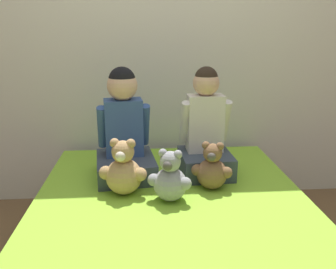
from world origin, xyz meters
name	(u,v)px	position (x,y,z in m)	size (l,w,h in m)	color
wall_behind_bed	(161,37)	(0.00, 1.03, 1.25)	(8.00, 0.06, 2.50)	silver
bed	(173,241)	(0.00, 0.00, 0.21)	(1.50, 1.85, 0.43)	#997F60
child_on_left	(124,133)	(-0.26, 0.44, 0.70)	(0.39, 0.44, 0.67)	#384251
child_on_right	(205,132)	(0.24, 0.43, 0.69)	(0.32, 0.35, 0.67)	#384251
teddy_bear_held_by_left_child	(124,171)	(-0.26, 0.16, 0.56)	(0.26, 0.20, 0.32)	tan
teddy_bear_held_by_right_child	(212,169)	(0.24, 0.19, 0.54)	(0.23, 0.18, 0.28)	brown
teddy_bear_between_children	(170,179)	(-0.01, 0.06, 0.55)	(0.23, 0.18, 0.29)	#939399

